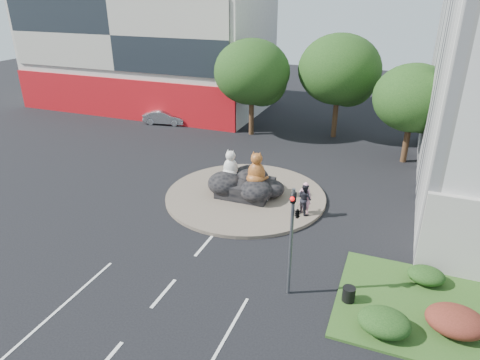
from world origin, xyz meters
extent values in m
plane|color=black|center=(0.00, 0.00, 0.00)|extent=(120.00, 120.00, 0.00)
cylinder|color=brown|center=(0.00, 10.00, 0.10)|extent=(10.00, 10.00, 0.20)
cube|color=beige|center=(-18.00, 28.00, 6.00)|extent=(25.00, 12.00, 12.00)
cube|color=#AD0F16|center=(-18.00, 21.95, 2.00)|extent=(25.00, 0.30, 4.00)
cube|color=#B2AD9E|center=(-18.00, 21.90, 8.00)|extent=(24.00, 0.15, 6.50)
cube|color=#26501A|center=(12.00, 3.00, 0.06)|extent=(10.00, 6.00, 0.12)
cylinder|color=#382314|center=(-4.00, 22.00, 1.87)|extent=(0.44, 0.44, 3.74)
ellipsoid|color=#143310|center=(-4.00, 22.00, 5.53)|extent=(6.46, 6.46, 5.49)
sphere|color=#143310|center=(-3.20, 22.50, 4.68)|extent=(4.25, 4.25, 4.25)
sphere|color=#143310|center=(-4.70, 21.70, 4.93)|extent=(3.74, 3.74, 3.74)
cylinder|color=#382314|center=(3.00, 24.00, 1.98)|extent=(0.44, 0.44, 3.96)
ellipsoid|color=#143310|center=(3.00, 24.00, 5.85)|extent=(6.84, 6.84, 5.81)
sphere|color=#143310|center=(3.80, 24.50, 4.95)|extent=(4.50, 4.50, 4.50)
sphere|color=#143310|center=(2.30, 23.70, 5.22)|extent=(3.96, 3.96, 3.96)
cylinder|color=#382314|center=(9.00, 20.00, 1.65)|extent=(0.44, 0.44, 3.30)
ellipsoid|color=#143310|center=(9.00, 20.00, 4.88)|extent=(5.70, 5.70, 4.84)
sphere|color=#143310|center=(9.80, 20.50, 4.12)|extent=(3.75, 3.75, 3.75)
sphere|color=#143310|center=(8.30, 19.70, 4.35)|extent=(3.30, 3.30, 3.30)
ellipsoid|color=#143310|center=(9.00, 1.00, 0.57)|extent=(2.00, 1.60, 0.90)
ellipsoid|color=#4F2015|center=(11.50, 2.00, 0.61)|extent=(2.20, 1.76, 0.99)
ellipsoid|color=#143310|center=(10.50, 4.80, 0.48)|extent=(1.60, 1.28, 0.72)
cylinder|color=#595B60|center=(5.00, 2.00, 2.50)|extent=(0.14, 0.14, 5.00)
imported|color=black|center=(5.00, 2.00, 4.20)|extent=(0.21, 0.26, 1.30)
imported|color=black|center=(5.20, 2.00, 4.00)|extent=(0.26, 1.24, 0.50)
sphere|color=red|center=(5.00, 1.82, 4.65)|extent=(0.18, 0.18, 0.18)
cube|color=silver|center=(11.00, 8.00, 7.90)|extent=(0.50, 0.22, 0.12)
imported|color=pink|center=(4.00, 8.98, 1.16)|extent=(0.73, 0.51, 1.93)
imported|color=black|center=(4.00, 8.93, 1.12)|extent=(1.14, 1.12, 1.85)
imported|color=#969A9D|center=(-12.81, 21.90, 0.67)|extent=(4.23, 2.14, 1.33)
cylinder|color=black|center=(7.50, 2.32, 0.44)|extent=(0.68, 0.68, 0.64)
camera|label=1|loc=(8.48, -12.57, 12.09)|focal=32.00mm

